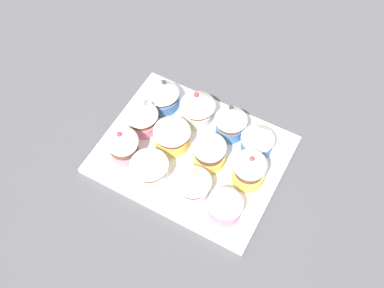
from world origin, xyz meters
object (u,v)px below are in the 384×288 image
Objects in this scene: cupcake_3 at (225,204)px; cupcake_8 at (162,93)px; cupcake_10 at (231,121)px; cupcake_1 at (149,164)px; cupcake_5 at (172,131)px; cupcake_2 at (193,182)px; cupcake_6 at (209,153)px; baking_tray at (192,155)px; cupcake_7 at (250,168)px; cupcake_11 at (258,138)px; cupcake_9 at (198,104)px; cupcake_0 at (123,145)px; cupcake_4 at (142,114)px.

cupcake_3 is 0.91× the size of cupcake_8.
cupcake_1 is at bearing -118.97° from cupcake_10.
cupcake_1 reaches higher than cupcake_10.
cupcake_3 is 0.84× the size of cupcake_5.
cupcake_5 is (-7.82, 6.73, 0.50)cm from cupcake_2.
cupcake_8 is 0.96× the size of cupcake_10.
cupcake_1 is 10.40cm from cupcake_6.
cupcake_6 is (3.43, -0.29, 3.74)cm from baking_tray.
cupcake_8 is at bearing 162.42° from cupcake_7.
cupcake_11 is at bearing -1.05° from cupcake_8.
cupcake_2 is at bearing -64.51° from cupcake_9.
baking_tray is at bearing 120.00° from cupcake_2.
baking_tray is 5.15× the size of cupcake_6.
baking_tray is 9.08cm from cupcake_9.
cupcake_7 is 1.03× the size of cupcake_8.
baking_tray is 4.10× the size of cupcake_5.
cupcake_7 reaches higher than cupcake_0.
baking_tray is 8.71cm from cupcake_2.
cupcake_1 is 16.82cm from cupcake_7.
cupcake_10 is at bearing 61.03° from cupcake_1.
baking_tray is 5.08cm from cupcake_6.
cupcake_8 is (-5.88, 14.16, -0.51)cm from cupcake_1.
cupcake_10 is (-6.26, 14.63, 0.44)cm from cupcake_3.
cupcake_2 is 16.09cm from cupcake_4.
cupcake_3 is at bearing -36.29° from baking_tray.
cupcake_9 is at bearing 40.98° from cupcake_4.
cupcake_5 is (-3.98, 0.08, 4.62)cm from baking_tray.
cupcake_9 is at bearing 131.35° from cupcake_3.
cupcake_1 is 14.33cm from cupcake_3.
cupcake_0 is at bearing -147.69° from cupcake_11.
cupcake_7 is at bearing 43.73° from cupcake_2.
cupcake_0 is (-10.16, -6.10, 4.02)cm from baking_tray.
cupcake_10 reaches higher than cupcake_11.
cupcake_1 reaches higher than cupcake_0.
cupcake_0 is 12.85cm from cupcake_8.
cupcake_2 is at bearing -60.00° from baking_tray.
cupcake_2 is (7.95, 0.76, -0.48)cm from cupcake_1.
cupcake_8 reaches higher than baking_tray.
cupcake_11 is at bearing 66.20° from cupcake_2.
cupcake_0 is 14.01cm from cupcake_2.
baking_tray is at bearing -68.95° from cupcake_9.
cupcake_4 is at bearing 176.42° from cupcake_6.
baking_tray is 4.30× the size of cupcake_7.
cupcake_0 reaches higher than cupcake_3.
cupcake_1 is 0.98× the size of cupcake_5.
cupcake_7 is 0.93× the size of cupcake_9.
cupcake_1 is 1.06× the size of cupcake_8.
baking_tray is at bearing -146.32° from cupcake_11.
cupcake_6 is at bearing 93.70° from cupcake_2.
cupcake_2 is at bearing 5.45° from cupcake_1.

